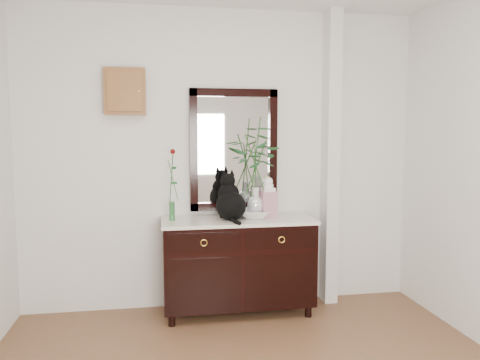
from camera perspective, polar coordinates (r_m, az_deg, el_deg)
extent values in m
cube|color=silver|center=(4.26, -2.12, 2.46)|extent=(3.60, 0.04, 2.70)
cube|color=silver|center=(4.43, 10.96, 2.48)|extent=(0.12, 0.20, 2.70)
cube|color=black|center=(4.18, -0.24, -10.00)|extent=(1.30, 0.50, 0.82)
cube|color=silver|center=(4.10, -0.24, -4.94)|extent=(1.33, 0.52, 0.03)
cube|color=black|center=(4.26, -0.76, 3.67)|extent=(0.80, 0.06, 1.10)
cube|color=white|center=(4.27, -0.80, 3.68)|extent=(0.66, 0.01, 0.96)
cube|color=brown|center=(4.20, -13.84, 10.43)|extent=(0.35, 0.10, 0.40)
imported|color=silver|center=(4.13, 1.89, -4.12)|extent=(0.38, 0.38, 0.07)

